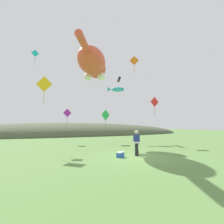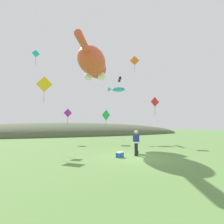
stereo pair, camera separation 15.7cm
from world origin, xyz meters
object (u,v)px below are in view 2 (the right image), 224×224
at_px(kite_diamond_orange, 135,61).
at_px(kite_diamond_violet, 68,113).
at_px(kite_fish_windsock, 117,89).
at_px(kite_tube_streamer, 120,79).
at_px(kite_diamond_gold, 44,84).
at_px(picnic_cooler, 120,155).
at_px(kite_diamond_red, 155,102).
at_px(kite_diamond_green, 106,115).
at_px(kite_spool, 137,152).
at_px(kite_giant_cat, 93,64).
at_px(kite_diamond_teal, 36,54).
at_px(festival_attendant, 136,142).

distance_m(kite_diamond_orange, kite_diamond_violet, 10.50).
bearing_deg(kite_fish_windsock, kite_diamond_orange, -69.86).
relative_size(kite_tube_streamer, kite_diamond_gold, 0.88).
bearing_deg(picnic_cooler, kite_tube_streamer, 63.90).
xyz_separation_m(kite_tube_streamer, kite_diamond_orange, (0.01, -4.26, 1.37)).
distance_m(kite_diamond_red, kite_diamond_gold, 11.30).
height_order(kite_diamond_orange, kite_diamond_red, kite_diamond_orange).
distance_m(kite_diamond_orange, kite_diamond_green, 7.71).
relative_size(kite_spool, kite_fish_windsock, 0.09).
relative_size(kite_spool, kite_diamond_green, 0.10).
relative_size(picnic_cooler, kite_diamond_orange, 0.28).
distance_m(kite_giant_cat, kite_tube_streamer, 7.88).
relative_size(kite_tube_streamer, kite_diamond_green, 0.87).
relative_size(kite_diamond_gold, kite_diamond_violet, 1.15).
bearing_deg(kite_diamond_teal, kite_diamond_violet, -6.67).
distance_m(kite_fish_windsock, kite_tube_streamer, 2.45).
bearing_deg(kite_giant_cat, kite_fish_windsock, 41.55).
relative_size(kite_diamond_orange, kite_diamond_green, 0.92).
height_order(picnic_cooler, kite_diamond_violet, kite_diamond_violet).
bearing_deg(kite_diamond_gold, kite_spool, -30.16).
relative_size(kite_fish_windsock, kite_diamond_green, 1.07).
bearing_deg(kite_diamond_violet, kite_fish_windsock, 1.17).
relative_size(kite_tube_streamer, kite_diamond_red, 0.99).
relative_size(kite_diamond_teal, kite_diamond_green, 0.79).
bearing_deg(kite_diamond_red, kite_diamond_teal, 152.49).
height_order(festival_attendant, picnic_cooler, festival_attendant).
bearing_deg(kite_diamond_gold, kite_giant_cat, 21.48).
distance_m(festival_attendant, kite_giant_cat, 10.15).
bearing_deg(kite_diamond_red, kite_spool, -140.58).
bearing_deg(kite_diamond_teal, kite_tube_streamer, 4.84).
bearing_deg(festival_attendant, kite_diamond_red, 41.71).
relative_size(kite_diamond_red, kite_diamond_teal, 1.12).
bearing_deg(kite_diamond_red, kite_diamond_gold, -179.82).
bearing_deg(festival_attendant, kite_fish_windsock, 71.92).
xyz_separation_m(festival_attendant, kite_diamond_teal, (-6.77, 11.01, 9.49)).
xyz_separation_m(kite_fish_windsock, kite_diamond_red, (1.80, -5.98, -2.38)).
distance_m(kite_giant_cat, kite_diamond_green, 6.22).
xyz_separation_m(kite_spool, picnic_cooler, (-1.90, -0.88, 0.07)).
xyz_separation_m(kite_spool, kite_fish_windsock, (2.89, 9.84, 6.92)).
xyz_separation_m(picnic_cooler, kite_fish_windsock, (4.79, 10.72, 6.85)).
bearing_deg(picnic_cooler, kite_diamond_red, 35.73).
bearing_deg(kite_spool, kite_diamond_gold, 149.84).
height_order(kite_diamond_green, kite_diamond_violet, kite_diamond_violet).
bearing_deg(kite_diamond_orange, kite_diamond_red, -76.70).
bearing_deg(kite_spool, kite_diamond_red, 39.42).
distance_m(kite_spool, kite_giant_cat, 10.37).
bearing_deg(kite_fish_windsock, picnic_cooler, -114.05).
bearing_deg(kite_diamond_teal, kite_giant_cat, -38.29).
xyz_separation_m(kite_diamond_orange, kite_diamond_green, (-3.35, 1.22, -6.84)).
distance_m(kite_spool, kite_diamond_violet, 10.93).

